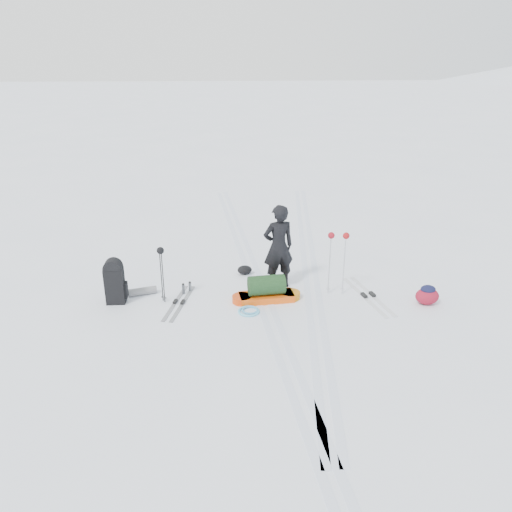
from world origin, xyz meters
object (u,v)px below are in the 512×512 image
object	(u,v)px
skier	(278,247)
ski_poles_black	(161,257)
pulk_sled	(266,291)
expedition_rucksack	(118,282)

from	to	relation	value
skier	ski_poles_black	distance (m)	2.56
pulk_sled	ski_poles_black	bearing A→B (deg)	171.11
ski_poles_black	pulk_sled	bearing A→B (deg)	-1.27
pulk_sled	ski_poles_black	distance (m)	2.33
pulk_sled	expedition_rucksack	xyz separation A→B (m)	(-3.11, 0.21, 0.24)
skier	expedition_rucksack	distance (m)	3.51
expedition_rucksack	skier	bearing A→B (deg)	8.12
pulk_sled	expedition_rucksack	world-z (taller)	expedition_rucksack
ski_poles_black	expedition_rucksack	bearing A→B (deg)	177.69
skier	expedition_rucksack	world-z (taller)	skier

